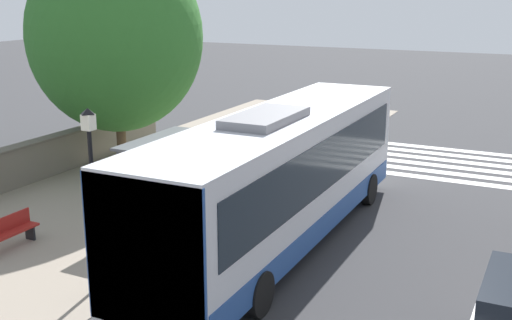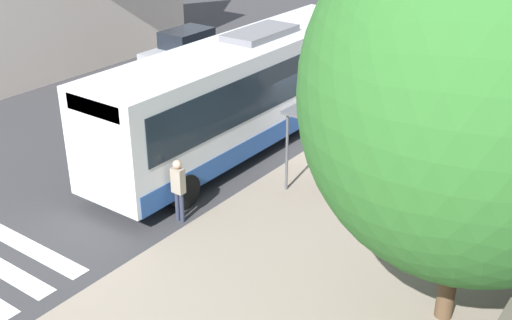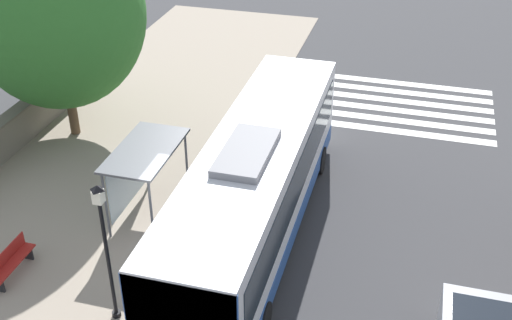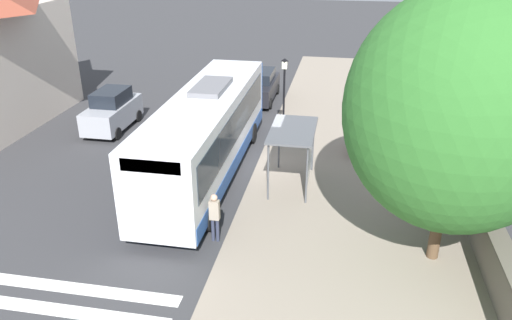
{
  "view_description": "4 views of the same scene",
  "coord_description": "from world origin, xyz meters",
  "px_view_note": "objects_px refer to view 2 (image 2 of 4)",
  "views": [
    {
      "loc": [
        8.5,
        -13.92,
        6.72
      ],
      "look_at": [
        0.65,
        2.18,
        1.95
      ],
      "focal_mm": 45.0,
      "sensor_mm": 36.0,
      "label": 1
    },
    {
      "loc": [
        -10.13,
        16.84,
        8.9
      ],
      "look_at": [
        -0.31,
        3.41,
        0.97
      ],
      "focal_mm": 45.0,
      "sensor_mm": 36.0,
      "label": 2
    },
    {
      "loc": [
        6.13,
        -14.28,
        12.6
      ],
      "look_at": [
        1.16,
        3.82,
        1.11
      ],
      "focal_mm": 45.0,
      "sensor_mm": 36.0,
      "label": 3
    },
    {
      "loc": [
        -3.68,
        19.97,
        9.72
      ],
      "look_at": [
        -0.47,
        2.53,
        1.53
      ],
      "focal_mm": 35.0,
      "sensor_mm": 36.0,
      "label": 4
    }
  ],
  "objects_px": {
    "parked_car_behind_bus": "(393,51)",
    "shade_tree": "(478,93)",
    "bus_shelter": "(342,116)",
    "bus": "(244,91)",
    "parked_car_far_lane": "(186,55)",
    "street_lamp_near": "(379,58)",
    "bench": "(466,143)",
    "pedestrian": "(178,185)"
  },
  "relations": [
    {
      "from": "parked_car_behind_bus",
      "to": "shade_tree",
      "type": "bearing_deg",
      "value": 118.89
    },
    {
      "from": "bus_shelter",
      "to": "parked_car_behind_bus",
      "type": "height_order",
      "value": "bus_shelter"
    },
    {
      "from": "bus",
      "to": "bus_shelter",
      "type": "distance_m",
      "value": 3.86
    },
    {
      "from": "bus_shelter",
      "to": "parked_car_far_lane",
      "type": "bearing_deg",
      "value": -24.44
    },
    {
      "from": "street_lamp_near",
      "to": "parked_car_far_lane",
      "type": "bearing_deg",
      "value": -0.54
    },
    {
      "from": "bench",
      "to": "pedestrian",
      "type": "bearing_deg",
      "value": 60.88
    },
    {
      "from": "street_lamp_near",
      "to": "parked_car_far_lane",
      "type": "relative_size",
      "value": 1.02
    },
    {
      "from": "pedestrian",
      "to": "parked_car_far_lane",
      "type": "relative_size",
      "value": 0.43
    },
    {
      "from": "bus_shelter",
      "to": "parked_car_far_lane",
      "type": "relative_size",
      "value": 0.79
    },
    {
      "from": "bus",
      "to": "pedestrian",
      "type": "relative_size",
      "value": 6.85
    },
    {
      "from": "bus",
      "to": "pedestrian",
      "type": "distance_m",
      "value": 5.32
    },
    {
      "from": "street_lamp_near",
      "to": "bus",
      "type": "bearing_deg",
      "value": 57.36
    },
    {
      "from": "bus",
      "to": "street_lamp_near",
      "type": "bearing_deg",
      "value": -122.64
    },
    {
      "from": "bus",
      "to": "shade_tree",
      "type": "relative_size",
      "value": 1.43
    },
    {
      "from": "pedestrian",
      "to": "bench",
      "type": "height_order",
      "value": "pedestrian"
    },
    {
      "from": "pedestrian",
      "to": "bus_shelter",
      "type": "bearing_deg",
      "value": -115.58
    },
    {
      "from": "bench",
      "to": "street_lamp_near",
      "type": "distance_m",
      "value": 4.23
    },
    {
      "from": "bus_shelter",
      "to": "shade_tree",
      "type": "bearing_deg",
      "value": 139.29
    },
    {
      "from": "parked_car_behind_bus",
      "to": "parked_car_far_lane",
      "type": "relative_size",
      "value": 1.12
    },
    {
      "from": "street_lamp_near",
      "to": "bus_shelter",
      "type": "bearing_deg",
      "value": 103.8
    },
    {
      "from": "bus_shelter",
      "to": "street_lamp_near",
      "type": "xyz_separation_m",
      "value": [
        1.13,
        -4.58,
        0.44
      ]
    },
    {
      "from": "pedestrian",
      "to": "bus",
      "type": "bearing_deg",
      "value": -72.07
    },
    {
      "from": "bench",
      "to": "street_lamp_near",
      "type": "height_order",
      "value": "street_lamp_near"
    },
    {
      "from": "bus",
      "to": "parked_car_far_lane",
      "type": "relative_size",
      "value": 2.98
    },
    {
      "from": "bench",
      "to": "shade_tree",
      "type": "xyz_separation_m",
      "value": [
        -2.46,
        8.14,
        4.54
      ]
    },
    {
      "from": "pedestrian",
      "to": "parked_car_behind_bus",
      "type": "bearing_deg",
      "value": -85.52
    },
    {
      "from": "bus_shelter",
      "to": "parked_car_far_lane",
      "type": "xyz_separation_m",
      "value": [
        10.28,
        -4.67,
        -1.06
      ]
    },
    {
      "from": "pedestrian",
      "to": "parked_car_behind_bus",
      "type": "relative_size",
      "value": 0.39
    },
    {
      "from": "bus",
      "to": "pedestrian",
      "type": "xyz_separation_m",
      "value": [
        -1.62,
        4.99,
        -0.88
      ]
    },
    {
      "from": "pedestrian",
      "to": "bench",
      "type": "relative_size",
      "value": 1.0
    },
    {
      "from": "bus_shelter",
      "to": "street_lamp_near",
      "type": "bearing_deg",
      "value": -76.2
    },
    {
      "from": "bus",
      "to": "bus_shelter",
      "type": "relative_size",
      "value": 3.76
    },
    {
      "from": "pedestrian",
      "to": "bench",
      "type": "bearing_deg",
      "value": -119.12
    },
    {
      "from": "parked_car_far_lane",
      "to": "street_lamp_near",
      "type": "bearing_deg",
      "value": 179.46
    },
    {
      "from": "shade_tree",
      "to": "parked_car_far_lane",
      "type": "height_order",
      "value": "shade_tree"
    },
    {
      "from": "shade_tree",
      "to": "bench",
      "type": "bearing_deg",
      "value": -73.17
    },
    {
      "from": "pedestrian",
      "to": "bench",
      "type": "distance_m",
      "value": 9.75
    },
    {
      "from": "pedestrian",
      "to": "parked_car_behind_bus",
      "type": "distance_m",
      "value": 15.68
    },
    {
      "from": "parked_car_far_lane",
      "to": "parked_car_behind_bus",
      "type": "bearing_deg",
      "value": -137.21
    },
    {
      "from": "bench",
      "to": "shade_tree",
      "type": "bearing_deg",
      "value": 106.83
    },
    {
      "from": "bench",
      "to": "parked_car_behind_bus",
      "type": "bearing_deg",
      "value": -50.08
    },
    {
      "from": "shade_tree",
      "to": "parked_car_behind_bus",
      "type": "xyz_separation_m",
      "value": [
        8.43,
        -15.27,
        -4.11
      ]
    }
  ]
}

